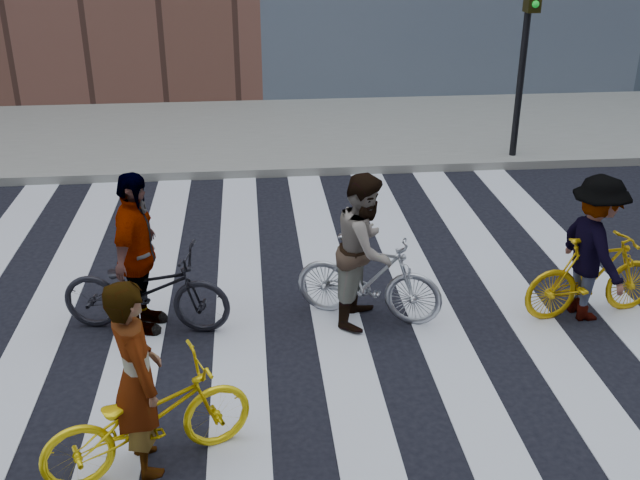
{
  "coord_description": "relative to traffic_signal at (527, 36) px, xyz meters",
  "views": [
    {
      "loc": [
        -0.36,
        -7.23,
        4.33
      ],
      "look_at": [
        0.38,
        0.3,
        0.91
      ],
      "focal_mm": 42.0,
      "sensor_mm": 36.0,
      "label": 1
    }
  ],
  "objects": [
    {
      "name": "bike_yellow_left",
      "position": [
        -5.68,
        -7.45,
        -1.82
      ],
      "size": [
        1.87,
        1.23,
        0.93
      ],
      "primitive_type": "imported",
      "rotation": [
        0.0,
        0.0,
        1.95
      ],
      "color": "yellow",
      "rests_on": "ground"
    },
    {
      "name": "bike_silver_mid",
      "position": [
        -3.49,
        -5.21,
        -1.78
      ],
      "size": [
        1.72,
        1.08,
        1.0
      ],
      "primitive_type": "imported",
      "rotation": [
        0.0,
        0.0,
        1.17
      ],
      "color": "#A4A6AD",
      "rests_on": "ground"
    },
    {
      "name": "ground",
      "position": [
        -4.4,
        -5.32,
        -2.28
      ],
      "size": [
        100.0,
        100.0,
        0.0
      ],
      "primitive_type": "plane",
      "color": "black",
      "rests_on": "ground"
    },
    {
      "name": "rider_right",
      "position": [
        -1.01,
        -5.39,
        -1.44
      ],
      "size": [
        0.76,
        1.16,
        1.69
      ],
      "primitive_type": "imported",
      "rotation": [
        0.0,
        0.0,
        1.7
      ],
      "color": "slate",
      "rests_on": "ground"
    },
    {
      "name": "bike_dark_rear",
      "position": [
        -5.95,
        -5.2,
        -1.79
      ],
      "size": [
        1.95,
        0.98,
        0.98
      ],
      "primitive_type": "imported",
      "rotation": [
        0.0,
        0.0,
        1.39
      ],
      "color": "black",
      "rests_on": "ground"
    },
    {
      "name": "sidewalk_far",
      "position": [
        -4.4,
        2.18,
        -2.2
      ],
      "size": [
        100.0,
        5.0,
        0.15
      ],
      "primitive_type": "cube",
      "color": "gray",
      "rests_on": "ground"
    },
    {
      "name": "zebra_crosswalk",
      "position": [
        -4.4,
        -5.32,
        -2.27
      ],
      "size": [
        8.25,
        10.0,
        0.01
      ],
      "color": "silver",
      "rests_on": "ground"
    },
    {
      "name": "rider_left",
      "position": [
        -5.73,
        -7.45,
        -1.41
      ],
      "size": [
        0.62,
        0.74,
        1.74
      ],
      "primitive_type": "imported",
      "rotation": [
        0.0,
        0.0,
        1.95
      ],
      "color": "slate",
      "rests_on": "ground"
    },
    {
      "name": "traffic_signal",
      "position": [
        0.0,
        0.0,
        0.0
      ],
      "size": [
        0.22,
        0.42,
        3.33
      ],
      "color": "black",
      "rests_on": "ground"
    },
    {
      "name": "rider_mid",
      "position": [
        -3.54,
        -5.21,
        -1.41
      ],
      "size": [
        0.93,
        1.03,
        1.74
      ],
      "primitive_type": "imported",
      "rotation": [
        0.0,
        0.0,
        1.17
      ],
      "color": "slate",
      "rests_on": "ground"
    },
    {
      "name": "bike_yellow_right",
      "position": [
        -0.96,
        -5.39,
        -1.79
      ],
      "size": [
        1.69,
        0.67,
        0.99
      ],
      "primitive_type": "imported",
      "rotation": [
        0.0,
        0.0,
        1.7
      ],
      "color": "#CD9A0B",
      "rests_on": "ground"
    },
    {
      "name": "rider_rear",
      "position": [
        -6.0,
        -5.2,
        -1.37
      ],
      "size": [
        0.63,
        1.13,
        1.83
      ],
      "primitive_type": "imported",
      "rotation": [
        0.0,
        0.0,
        1.39
      ],
      "color": "slate",
      "rests_on": "ground"
    }
  ]
}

